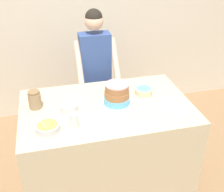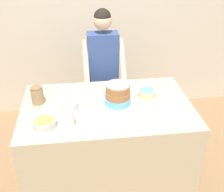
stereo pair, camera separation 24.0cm
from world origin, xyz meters
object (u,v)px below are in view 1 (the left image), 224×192
at_px(frosting_bowl_blue, 144,91).
at_px(stoneware_jar, 35,100).
at_px(person_baker, 95,66).
at_px(ceramic_plate, 174,105).
at_px(frosting_bowl_yellow, 48,127).
at_px(drinking_glass, 74,121).
at_px(cake, 117,95).
at_px(frosting_bowl_pink, 69,107).

xyz_separation_m(frosting_bowl_blue, stoneware_jar, (-1.00, -0.00, 0.05)).
relative_size(person_baker, ceramic_plate, 5.99).
distance_m(person_baker, frosting_bowl_blue, 0.68).
height_order(frosting_bowl_yellow, frosting_bowl_blue, frosting_bowl_blue).
bearing_deg(drinking_glass, frosting_bowl_blue, 28.65).
height_order(person_baker, cake, person_baker).
relative_size(frosting_bowl_blue, stoneware_jar, 1.08).
distance_m(frosting_bowl_blue, drinking_glass, 0.81).
bearing_deg(ceramic_plate, person_baker, 122.73).
distance_m(cake, ceramic_plate, 0.52).
relative_size(frosting_bowl_blue, frosting_bowl_pink, 1.18).
xyz_separation_m(drinking_glass, stoneware_jar, (-0.29, 0.38, 0.01)).
relative_size(frosting_bowl_yellow, stoneware_jar, 1.16).
relative_size(frosting_bowl_yellow, ceramic_plate, 0.71).
bearing_deg(frosting_bowl_pink, person_baker, 62.22).
xyz_separation_m(ceramic_plate, stoneware_jar, (-1.20, 0.26, 0.07)).
height_order(person_baker, drinking_glass, person_baker).
bearing_deg(cake, frosting_bowl_yellow, -156.99).
xyz_separation_m(person_baker, stoneware_jar, (-0.65, -0.59, 0.00)).
bearing_deg(stoneware_jar, frosting_bowl_pink, -22.10).
bearing_deg(cake, stoneware_jar, 171.47).
bearing_deg(person_baker, cake, -85.20).
bearing_deg(frosting_bowl_pink, stoneware_jar, 157.90).
relative_size(cake, frosting_bowl_blue, 1.63).
distance_m(frosting_bowl_blue, stoneware_jar, 1.00).
bearing_deg(person_baker, stoneware_jar, -137.76).
bearing_deg(ceramic_plate, frosting_bowl_blue, 126.56).
bearing_deg(frosting_bowl_yellow, frosting_bowl_blue, 22.27).
height_order(cake, frosting_bowl_yellow, cake).
bearing_deg(person_baker, frosting_bowl_blue, -59.12).
relative_size(frosting_bowl_yellow, frosting_bowl_blue, 1.08).
relative_size(frosting_bowl_pink, stoneware_jar, 0.92).
relative_size(frosting_bowl_blue, ceramic_plate, 0.66).
height_order(frosting_bowl_blue, ceramic_plate, frosting_bowl_blue).
xyz_separation_m(frosting_bowl_yellow, ceramic_plate, (1.11, 0.11, -0.03)).
relative_size(person_baker, cake, 5.58).
bearing_deg(frosting_bowl_pink, frosting_bowl_yellow, -126.80).
bearing_deg(cake, frosting_bowl_blue, 20.67).
distance_m(frosting_bowl_yellow, drinking_glass, 0.21).
xyz_separation_m(person_baker, cake, (0.06, -0.70, 0.01)).
xyz_separation_m(frosting_bowl_pink, ceramic_plate, (0.92, -0.15, -0.03)).
distance_m(cake, drinking_glass, 0.50).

